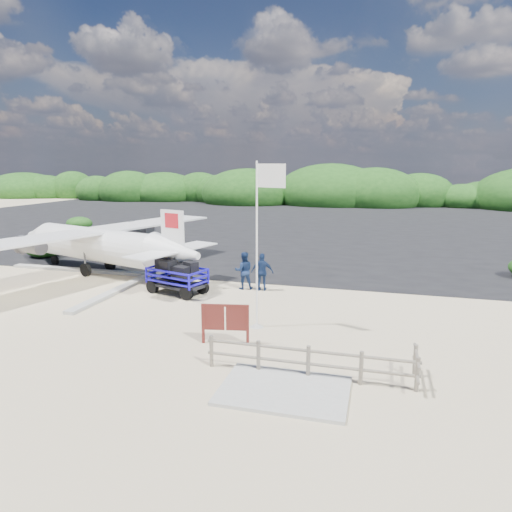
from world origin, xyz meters
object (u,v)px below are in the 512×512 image
Objects in this scene: flagpole at (257,327)px; signboard at (226,343)px; baggage_cart at (178,293)px; crew_c at (262,272)px; crew_b at (244,271)px; aircraft_large at (427,231)px; crew_a at (153,264)px.

signboard is (-0.62, -1.88, 0.00)m from flagpole.
baggage_cart is at bearing 118.15° from signboard.
flagpole is 5.28m from crew_c.
signboard is at bearing 81.75° from crew_b.
crew_c is (-1.10, 5.07, 0.94)m from flagpole.
signboard is at bearing -34.10° from baggage_cart.
baggage_cart is 6.03m from flagpole.
signboard is 7.03m from crew_c.
baggage_cart is at bearing 10.00° from crew_b.
aircraft_large is at bearing -117.70° from crew_c.
crew_b reaches higher than signboard.
crew_a is at bearing 121.19° from signboard.
flagpole is at bearing 92.05° from crew_b.
flagpole is at bearing 158.46° from crew_a.
crew_c is 0.11× the size of aircraft_large.
crew_a is 0.90× the size of crew_c.
crew_c is at bearing 157.26° from crew_b.
crew_a is at bearing 142.41° from flagpole.
crew_b is at bearing 47.00° from baggage_cart.
crew_a is 6.34m from crew_c.
crew_a is at bearing -11.20° from crew_c.
crew_a is 0.90× the size of crew_b.
signboard is at bearing 147.90° from crew_a.
signboard is 0.94× the size of crew_b.
crew_a is at bearing -26.15° from crew_b.
crew_b is (2.86, 1.65, 0.94)m from baggage_cart.
aircraft_large is (16.01, 23.13, -0.85)m from crew_a.
aircraft_large reaches higher than crew_c.
signboard is 10.21m from crew_a.
crew_a is at bearing 155.20° from baggage_cart.
crew_a is 28.14m from aircraft_large.
baggage_cart is at bearing 154.17° from crew_a.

